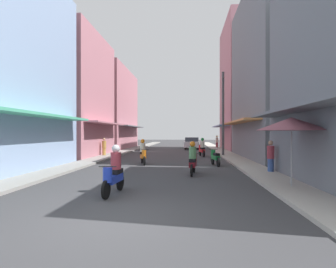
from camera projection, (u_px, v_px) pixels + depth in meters
ground_plane at (173, 153)px, 26.15m from camera, size 106.64×106.64×0.00m
sidewalk_left at (123, 152)px, 26.53m from camera, size 1.56×56.47×0.12m
sidewalk_right at (224, 152)px, 25.76m from camera, size 1.56×56.47×0.12m
building_left_mid at (66, 96)px, 22.28m from camera, size 7.05×8.16×10.26m
building_left_far at (105, 110)px, 32.79m from camera, size 7.05×11.03×9.82m
building_right_mid at (284, 75)px, 19.75m from camera, size 7.05×11.16×12.81m
building_right_far at (250, 86)px, 30.54m from camera, size 7.05×9.24×14.86m
motorbike_green at (215, 157)px, 15.78m from camera, size 0.59×1.80×0.96m
motorbike_orange at (143, 153)px, 16.45m from camera, size 0.71×1.76×1.58m
motorbike_blue at (114, 172)px, 8.37m from camera, size 0.55×1.81×1.58m
motorbike_maroon at (193, 160)px, 12.29m from camera, size 0.55×1.81×1.58m
motorbike_red at (202, 148)px, 21.86m from camera, size 0.62×1.79×1.58m
parked_car at (192, 143)px, 32.49m from camera, size 1.97×4.19×1.45m
pedestrian_crossing at (217, 141)px, 33.70m from camera, size 0.44×0.44×1.69m
pedestrian_midway at (271, 157)px, 12.53m from camera, size 0.34×0.34×1.60m
pedestrian_foreground at (104, 147)px, 21.82m from camera, size 0.34×0.34×1.57m
vendor_umbrella at (291, 124)px, 9.01m from camera, size 2.35×2.35×2.50m
utility_pole at (223, 113)px, 22.16m from camera, size 0.20×1.20×7.16m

